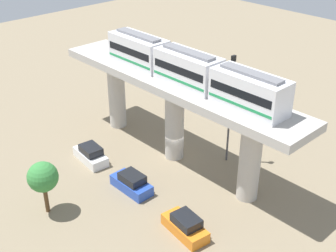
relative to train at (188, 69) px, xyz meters
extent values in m
plane|color=#84755B|center=(0.00, -1.72, -10.12)|extent=(120.00, 120.00, 0.00)
cylinder|color=#B7B2AA|center=(0.00, -11.09, -6.22)|extent=(1.90, 1.90, 7.78)
cylinder|color=#B7B2AA|center=(0.00, -1.72, -6.22)|extent=(1.90, 1.90, 7.78)
cylinder|color=#B7B2AA|center=(0.00, 7.66, -6.22)|extent=(1.90, 1.90, 7.78)
cube|color=#B7B2AA|center=(0.00, -1.72, -1.93)|extent=(5.20, 28.85, 0.80)
cube|color=white|center=(0.00, -6.95, -0.03)|extent=(2.60, 6.60, 3.00)
cube|color=black|center=(0.00, -6.95, 0.22)|extent=(2.64, 6.07, 0.70)
cube|color=#1E8C4C|center=(0.00, -6.95, -0.78)|extent=(2.64, 6.34, 0.24)
cube|color=slate|center=(0.00, -6.95, 1.59)|extent=(1.10, 5.61, 0.24)
cube|color=white|center=(0.00, 0.00, -0.03)|extent=(2.60, 6.60, 3.00)
cube|color=black|center=(0.00, 0.00, 0.22)|extent=(2.64, 6.07, 0.70)
cube|color=#1E8C4C|center=(0.00, 0.00, -0.78)|extent=(2.64, 6.34, 0.24)
cube|color=slate|center=(0.00, 0.00, 1.59)|extent=(1.10, 5.61, 0.24)
cube|color=white|center=(0.00, 6.95, -0.03)|extent=(2.60, 6.60, 3.00)
cube|color=black|center=(0.00, 6.95, 0.22)|extent=(2.64, 6.07, 0.70)
cube|color=#1E8C4C|center=(0.00, 6.95, -0.78)|extent=(2.64, 6.34, 0.24)
cube|color=slate|center=(0.00, 6.95, 1.59)|extent=(1.10, 5.61, 0.24)
cube|color=white|center=(6.79, -6.88, -9.62)|extent=(2.19, 4.35, 1.00)
cube|color=black|center=(6.79, -6.73, -8.74)|extent=(1.85, 2.44, 0.76)
cube|color=orange|center=(7.45, 7.25, -9.62)|extent=(2.34, 4.40, 1.00)
cube|color=black|center=(7.45, 7.40, -8.74)|extent=(1.93, 2.50, 0.76)
cube|color=#284CB7|center=(6.88, -0.24, -9.62)|extent=(1.82, 4.21, 1.00)
cube|color=black|center=(6.88, -0.09, -8.74)|extent=(1.65, 2.31, 0.76)
cylinder|color=brown|center=(14.09, -2.78, -8.69)|extent=(0.36, 0.36, 2.85)
sphere|color=#38843D|center=(14.09, -2.78, -6.55)|extent=(2.60, 2.60, 2.60)
cylinder|color=#4C4C51|center=(-3.40, 2.43, -4.82)|extent=(0.20, 0.20, 10.58)
cube|color=black|center=(-3.40, 2.43, 0.77)|extent=(0.44, 0.28, 0.60)
camera|label=1|loc=(27.70, 26.77, 14.93)|focal=48.44mm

